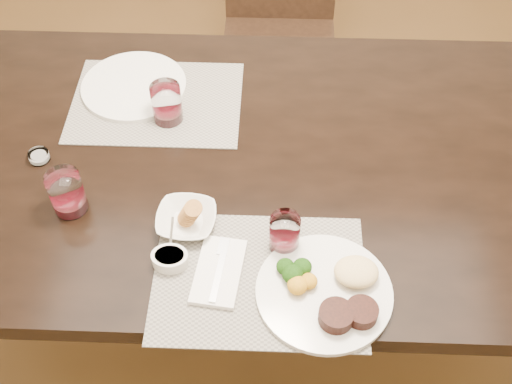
{
  "coord_description": "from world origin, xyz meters",
  "views": [
    {
      "loc": [
        -0.01,
        -1.11,
        1.94
      ],
      "look_at": [
        -0.05,
        -0.17,
        0.82
      ],
      "focal_mm": 45.0,
      "sensor_mm": 36.0,
      "label": 1
    }
  ],
  "objects_px": {
    "chair_far": "(280,20)",
    "far_plate": "(134,86)",
    "cracker_bowl": "(186,219)",
    "wine_glass_near": "(285,234)",
    "steak_knife": "(354,306)",
    "dinner_plate": "(331,291)"
  },
  "relations": [
    {
      "from": "cracker_bowl",
      "to": "wine_glass_near",
      "type": "xyz_separation_m",
      "value": [
        0.22,
        -0.05,
        0.02
      ]
    },
    {
      "from": "steak_knife",
      "to": "wine_glass_near",
      "type": "xyz_separation_m",
      "value": [
        -0.15,
        0.15,
        0.04
      ]
    },
    {
      "from": "dinner_plate",
      "to": "far_plate",
      "type": "height_order",
      "value": "dinner_plate"
    },
    {
      "from": "wine_glass_near",
      "to": "cracker_bowl",
      "type": "bearing_deg",
      "value": 167.11
    },
    {
      "from": "chair_far",
      "to": "wine_glass_near",
      "type": "height_order",
      "value": "chair_far"
    },
    {
      "from": "chair_far",
      "to": "dinner_plate",
      "type": "bearing_deg",
      "value": -84.92
    },
    {
      "from": "chair_far",
      "to": "far_plate",
      "type": "bearing_deg",
      "value": -120.46
    },
    {
      "from": "wine_glass_near",
      "to": "far_plate",
      "type": "distance_m",
      "value": 0.67
    },
    {
      "from": "dinner_plate",
      "to": "steak_knife",
      "type": "relative_size",
      "value": 1.21
    },
    {
      "from": "chair_far",
      "to": "far_plate",
      "type": "distance_m",
      "value": 0.84
    },
    {
      "from": "steak_knife",
      "to": "far_plate",
      "type": "bearing_deg",
      "value": 116.11
    },
    {
      "from": "dinner_plate",
      "to": "wine_glass_near",
      "type": "bearing_deg",
      "value": 138.13
    },
    {
      "from": "cracker_bowl",
      "to": "wine_glass_near",
      "type": "bearing_deg",
      "value": -12.89
    },
    {
      "from": "dinner_plate",
      "to": "cracker_bowl",
      "type": "bearing_deg",
      "value": 161.0
    },
    {
      "from": "wine_glass_near",
      "to": "far_plate",
      "type": "height_order",
      "value": "wine_glass_near"
    },
    {
      "from": "chair_far",
      "to": "far_plate",
      "type": "xyz_separation_m",
      "value": [
        -0.4,
        -0.69,
        0.26
      ]
    },
    {
      "from": "dinner_plate",
      "to": "wine_glass_near",
      "type": "distance_m",
      "value": 0.16
    },
    {
      "from": "steak_knife",
      "to": "wine_glass_near",
      "type": "height_order",
      "value": "wine_glass_near"
    },
    {
      "from": "steak_knife",
      "to": "cracker_bowl",
      "type": "bearing_deg",
      "value": 137.0
    },
    {
      "from": "cracker_bowl",
      "to": "dinner_plate",
      "type": "bearing_deg",
      "value": -28.58
    },
    {
      "from": "dinner_plate",
      "to": "cracker_bowl",
      "type": "distance_m",
      "value": 0.37
    },
    {
      "from": "cracker_bowl",
      "to": "wine_glass_near",
      "type": "relative_size",
      "value": 1.55
    }
  ]
}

